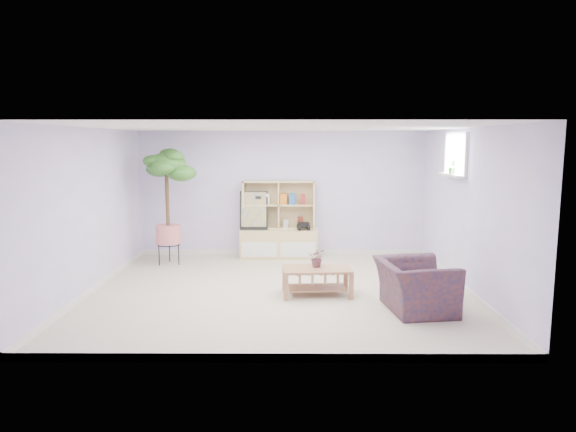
{
  "coord_description": "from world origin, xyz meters",
  "views": [
    {
      "loc": [
        0.17,
        -7.37,
        2.19
      ],
      "look_at": [
        0.13,
        0.22,
        1.1
      ],
      "focal_mm": 32.0,
      "sensor_mm": 36.0,
      "label": 1
    }
  ],
  "objects_px": {
    "floor_tree": "(168,207)",
    "armchair": "(415,283)",
    "storage_unit": "(279,220)",
    "coffee_table": "(317,281)"
  },
  "relations": [
    {
      "from": "floor_tree",
      "to": "armchair",
      "type": "height_order",
      "value": "floor_tree"
    },
    {
      "from": "coffee_table",
      "to": "armchair",
      "type": "xyz_separation_m",
      "value": [
        1.25,
        -0.68,
        0.18
      ]
    },
    {
      "from": "storage_unit",
      "to": "coffee_table",
      "type": "height_order",
      "value": "storage_unit"
    },
    {
      "from": "storage_unit",
      "to": "armchair",
      "type": "height_order",
      "value": "storage_unit"
    },
    {
      "from": "storage_unit",
      "to": "coffee_table",
      "type": "xyz_separation_m",
      "value": [
        0.61,
        -2.43,
        -0.53
      ]
    },
    {
      "from": "storage_unit",
      "to": "coffee_table",
      "type": "bearing_deg",
      "value": -75.94
    },
    {
      "from": "coffee_table",
      "to": "armchair",
      "type": "height_order",
      "value": "armchair"
    },
    {
      "from": "floor_tree",
      "to": "storage_unit",
      "type": "bearing_deg",
      "value": 15.52
    },
    {
      "from": "floor_tree",
      "to": "armchair",
      "type": "xyz_separation_m",
      "value": [
        3.83,
        -2.56,
        -0.67
      ]
    },
    {
      "from": "storage_unit",
      "to": "armchair",
      "type": "distance_m",
      "value": 3.64
    }
  ]
}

